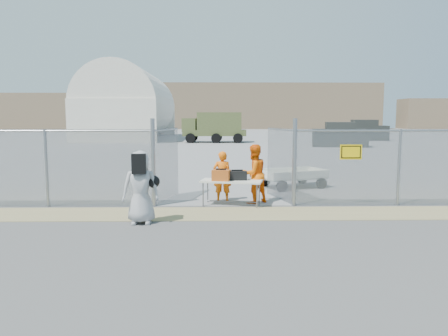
{
  "coord_description": "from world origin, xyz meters",
  "views": [
    {
      "loc": [
        -0.23,
        -10.27,
        2.57
      ],
      "look_at": [
        0.0,
        2.0,
        1.1
      ],
      "focal_mm": 35.0,
      "sensor_mm": 36.0,
      "label": 1
    }
  ],
  "objects_px": {
    "folding_table": "(231,193)",
    "security_worker_right": "(254,174)",
    "visitor": "(141,187)",
    "security_worker_left": "(222,176)",
    "utility_trailer": "(293,178)"
  },
  "relations": [
    {
      "from": "security_worker_right",
      "to": "security_worker_left",
      "type": "bearing_deg",
      "value": -48.57
    },
    {
      "from": "security_worker_right",
      "to": "utility_trailer",
      "type": "height_order",
      "value": "security_worker_right"
    },
    {
      "from": "security_worker_left",
      "to": "folding_table",
      "type": "bearing_deg",
      "value": 116.95
    },
    {
      "from": "visitor",
      "to": "utility_trailer",
      "type": "height_order",
      "value": "visitor"
    },
    {
      "from": "security_worker_left",
      "to": "visitor",
      "type": "distance_m",
      "value": 3.34
    },
    {
      "from": "folding_table",
      "to": "security_worker_right",
      "type": "distance_m",
      "value": 0.91
    },
    {
      "from": "visitor",
      "to": "security_worker_left",
      "type": "bearing_deg",
      "value": 51.1
    },
    {
      "from": "security_worker_left",
      "to": "utility_trailer",
      "type": "relative_size",
      "value": 0.52
    },
    {
      "from": "folding_table",
      "to": "security_worker_right",
      "type": "height_order",
      "value": "security_worker_right"
    },
    {
      "from": "utility_trailer",
      "to": "security_worker_left",
      "type": "bearing_deg",
      "value": -156.62
    },
    {
      "from": "visitor",
      "to": "security_worker_right",
      "type": "bearing_deg",
      "value": 37.38
    },
    {
      "from": "utility_trailer",
      "to": "folding_table",
      "type": "bearing_deg",
      "value": -147.4
    },
    {
      "from": "security_worker_left",
      "to": "utility_trailer",
      "type": "bearing_deg",
      "value": -131.24
    },
    {
      "from": "security_worker_left",
      "to": "security_worker_right",
      "type": "bearing_deg",
      "value": 168.85
    },
    {
      "from": "utility_trailer",
      "to": "visitor",
      "type": "bearing_deg",
      "value": -152.12
    }
  ]
}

